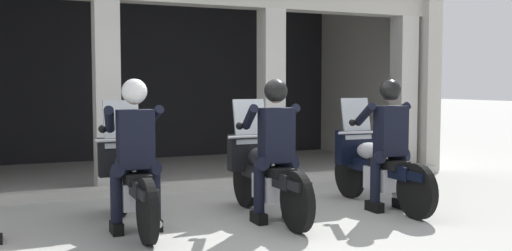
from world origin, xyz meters
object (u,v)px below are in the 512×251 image
object	(u,v)px
motorcycle_left	(130,180)
motorcycle_center	(265,173)
police_officer_left	(135,142)
police_officer_center	(275,138)
police_officer_right	(389,133)
motorcycle_right	(375,166)

from	to	relation	value
motorcycle_left	motorcycle_center	xyz separation A→B (m)	(1.52, -0.15, 0.00)
police_officer_left	police_officer_center	xyz separation A→B (m)	(1.52, -0.15, 0.00)
motorcycle_left	police_officer_left	xyz separation A→B (m)	(-0.00, -0.28, 0.44)
motorcycle_center	motorcycle_left	bearing A→B (deg)	176.70
police_officer_right	motorcycle_right	bearing A→B (deg)	92.14
motorcycle_left	police_officer_right	bearing A→B (deg)	-2.45
motorcycle_center	motorcycle_right	bearing A→B (deg)	2.59
motorcycle_left	police_officer_left	bearing A→B (deg)	-84.56
police_officer_left	motorcycle_center	world-z (taller)	police_officer_left
motorcycle_center	motorcycle_right	xyz separation A→B (m)	(1.52, 0.00, 0.00)
motorcycle_center	police_officer_right	bearing A→B (deg)	-8.00
police_officer_center	police_officer_right	xyz separation A→B (m)	(1.52, 0.00, 0.00)
police_officer_left	motorcycle_right	xyz separation A→B (m)	(3.04, 0.13, -0.44)
police_officer_left	motorcycle_right	size ratio (longest dim) A/B	0.78
motorcycle_right	police_officer_right	distance (m)	0.52
motorcycle_center	motorcycle_right	distance (m)	1.52
motorcycle_right	motorcycle_center	bearing A→B (deg)	-177.51
motorcycle_left	police_officer_center	bearing A→B (deg)	-10.38
police_officer_center	police_officer_right	bearing A→B (deg)	2.59
police_officer_center	motorcycle_center	bearing A→B (deg)	92.23
police_officer_left	police_officer_right	bearing A→B (deg)	2.85
police_officer_left	police_officer_right	world-z (taller)	same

